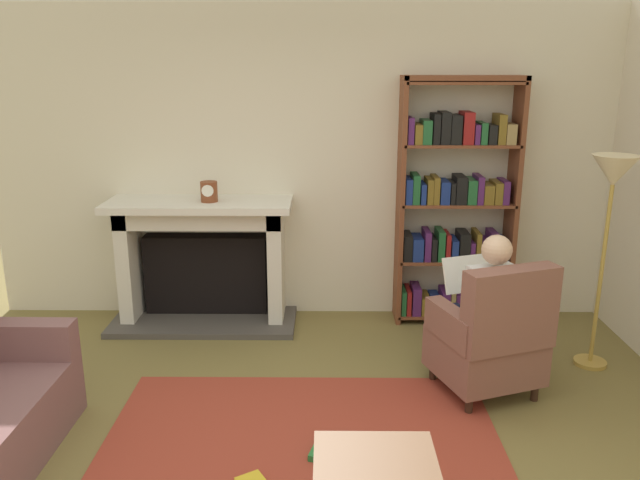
% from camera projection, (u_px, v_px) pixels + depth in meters
% --- Properties ---
extents(back_wall, '(5.60, 0.10, 2.70)m').
position_uv_depth(back_wall, '(310.00, 165.00, 5.52)').
color(back_wall, beige).
rests_on(back_wall, ground).
extents(area_rug, '(2.40, 1.80, 0.01)m').
position_uv_depth(area_rug, '(302.00, 452.00, 3.71)').
color(area_rug, '#973626').
rests_on(area_rug, ground).
extents(fireplace, '(1.59, 0.64, 1.10)m').
position_uv_depth(fireplace, '(203.00, 257.00, 5.49)').
color(fireplace, '#4C4742').
rests_on(fireplace, ground).
extents(mantel_clock, '(0.14, 0.14, 0.17)m').
position_uv_depth(mantel_clock, '(209.00, 192.00, 5.23)').
color(mantel_clock, brown).
rests_on(mantel_clock, fireplace).
extents(bookshelf, '(1.00, 0.32, 2.12)m').
position_uv_depth(bookshelf, '(455.00, 208.00, 5.39)').
color(bookshelf, brown).
rests_on(bookshelf, ground).
extents(armchair_reading, '(0.81, 0.80, 0.97)m').
position_uv_depth(armchair_reading, '(491.00, 338.00, 4.26)').
color(armchair_reading, '#331E14').
rests_on(armchair_reading, ground).
extents(seated_reader, '(0.48, 0.59, 1.14)m').
position_uv_depth(seated_reader, '(484.00, 305.00, 4.31)').
color(seated_reader, silver).
rests_on(seated_reader, ground).
extents(side_table, '(0.56, 0.39, 0.49)m').
position_uv_depth(side_table, '(375.00, 470.00, 2.90)').
color(side_table, brown).
rests_on(side_table, ground).
extents(scattered_books, '(0.95, 0.59, 0.04)m').
position_uv_depth(scattered_books, '(331.00, 459.00, 3.61)').
color(scattered_books, '#267233').
rests_on(scattered_books, area_rug).
extents(floor_lamp, '(0.32, 0.32, 1.60)m').
position_uv_depth(floor_lamp, '(612.00, 190.00, 4.44)').
color(floor_lamp, '#B7933F').
rests_on(floor_lamp, ground).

